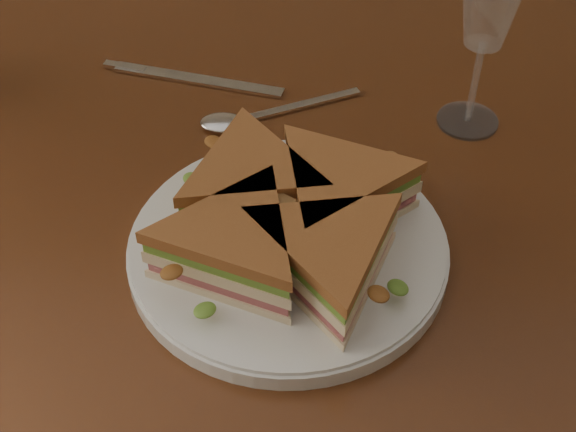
{
  "coord_description": "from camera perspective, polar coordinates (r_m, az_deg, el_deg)",
  "views": [
    {
      "loc": [
        0.07,
        -0.59,
        1.28
      ],
      "look_at": [
        0.05,
        -0.1,
        0.8
      ],
      "focal_mm": 50.0,
      "sensor_mm": 36.0,
      "label": 1
    }
  ],
  "objects": [
    {
      "name": "table",
      "position": [
        0.87,
        -2.83,
        -2.13
      ],
      "size": [
        1.2,
        0.8,
        0.75
      ],
      "color": "#381A0C",
      "rests_on": "ground"
    },
    {
      "name": "plate",
      "position": [
        0.72,
        0.0,
        -2.39
      ],
      "size": [
        0.28,
        0.28,
        0.02
      ],
      "primitive_type": "cylinder",
      "color": "silver",
      "rests_on": "table"
    },
    {
      "name": "sandwich_wedges",
      "position": [
        0.69,
        0.0,
        -0.3
      ],
      "size": [
        0.3,
        0.3,
        0.06
      ],
      "color": "beige",
      "rests_on": "plate"
    },
    {
      "name": "crisps_mound",
      "position": [
        0.69,
        0.0,
        -0.53
      ],
      "size": [
        0.09,
        0.09,
        0.05
      ],
      "primitive_type": null,
      "color": "#B44C17",
      "rests_on": "plate"
    },
    {
      "name": "spoon",
      "position": [
        0.86,
        -3.22,
        6.91
      ],
      "size": [
        0.17,
        0.09,
        0.01
      ],
      "rotation": [
        0.0,
        0.0,
        0.44
      ],
      "color": "silver",
      "rests_on": "table"
    },
    {
      "name": "knife",
      "position": [
        0.93,
        -7.26,
        9.69
      ],
      "size": [
        0.21,
        0.06,
        0.0
      ],
      "rotation": [
        0.0,
        0.0,
        -0.22
      ],
      "color": "silver",
      "rests_on": "table"
    },
    {
      "name": "wine_glass",
      "position": [
        0.81,
        14.24,
        14.59
      ],
      "size": [
        0.07,
        0.07,
        0.2
      ],
      "color": "white",
      "rests_on": "table"
    }
  ]
}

